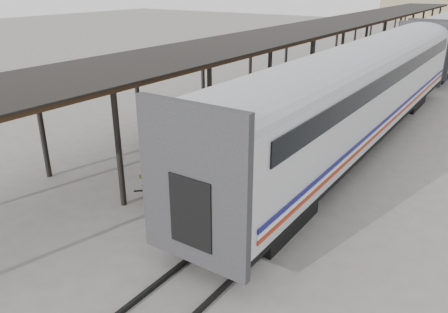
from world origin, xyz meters
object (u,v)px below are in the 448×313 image
object	(u,v)px
pedestrian	(291,85)
porter	(170,155)
baggage_cart	(178,176)
luggage_tug	(351,76)

from	to	relation	value
pedestrian	porter	bearing A→B (deg)	118.59
baggage_cart	pedestrian	size ratio (longest dim) A/B	1.64
luggage_tug	porter	distance (m)	21.18
luggage_tug	pedestrian	distance (m)	6.05
luggage_tug	porter	size ratio (longest dim) A/B	1.05
pedestrian	luggage_tug	bearing A→B (deg)	-92.12
baggage_cart	pedestrian	world-z (taller)	pedestrian
baggage_cart	porter	bearing A→B (deg)	-55.18
baggage_cart	luggage_tug	world-z (taller)	luggage_tug
baggage_cart	luggage_tug	size ratio (longest dim) A/B	1.41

